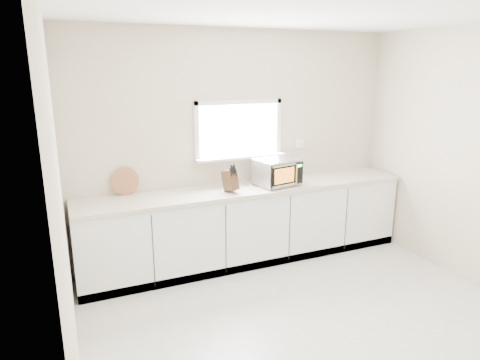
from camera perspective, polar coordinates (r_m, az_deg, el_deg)
ground at (r=4.02m, az=11.65°, el=-19.89°), size 4.00×4.00×0.00m
back_wall at (r=5.15m, az=-0.24°, el=4.69°), size 4.00×0.17×2.70m
cabinets at (r=5.13m, az=1.06°, el=-6.06°), size 3.92×0.60×0.88m
countertop at (r=4.98m, az=1.13°, el=-1.14°), size 3.92×0.64×0.04m
microwave at (r=5.03m, az=5.00°, el=1.15°), size 0.55×0.46×0.31m
knife_block at (r=4.74m, az=-1.31°, el=-0.00°), size 0.16×0.24×0.32m
cutting_board at (r=4.80m, az=-15.11°, el=-0.18°), size 0.30×0.07×0.30m
coffee_grinder at (r=5.30m, az=6.01°, el=1.24°), size 0.16×0.16×0.22m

